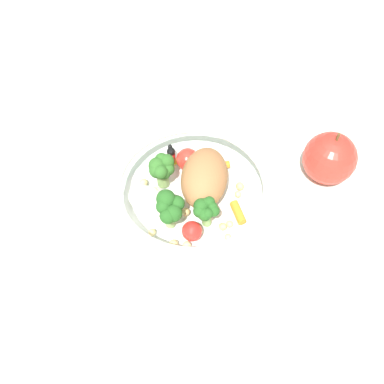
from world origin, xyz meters
TOP-DOWN VIEW (x-y plane):
  - ground_plane at (0.00, 0.00)m, footprint 2.40×2.40m
  - food_container at (-0.02, -0.01)m, footprint 0.21×0.21m
  - loose_apple at (-0.02, -0.21)m, footprint 0.08×0.08m
  - folded_napkin at (-0.00, 0.21)m, footprint 0.15×0.15m

SIDE VIEW (x-z plane):
  - ground_plane at x=0.00m, z-range 0.00..0.00m
  - folded_napkin at x=0.00m, z-range 0.00..0.01m
  - food_container at x=-0.02m, z-range 0.00..0.06m
  - loose_apple at x=-0.02m, z-range -0.01..0.08m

